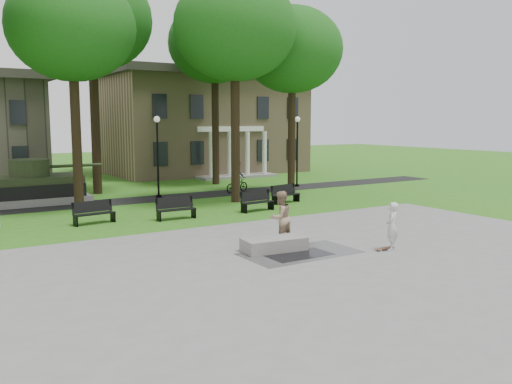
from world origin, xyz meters
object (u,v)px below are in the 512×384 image
Objects in this scene: skateboarder at (392,226)px; friend_watching at (280,218)px; park_bench_0 at (94,212)px; cyclist at (237,179)px; concrete_block at (274,244)px.

friend_watching is at bearing -85.52° from skateboarder.
skateboarder is 12.77m from park_bench_0.
cyclist reaches higher than friend_watching.
friend_watching is at bearing -65.81° from park_bench_0.
skateboarder is at bearing -30.63° from concrete_block.
park_bench_0 is (-10.47, -5.62, -0.31)m from cyclist.
cyclist is at bearing -140.49° from skateboarder.
concrete_block is 1.31× the size of skateboarder.
friend_watching is 0.95× the size of cyclist.
park_bench_0 is at bearing -94.23° from skateboarder.
skateboarder is 0.82× the size of cyclist.
friend_watching reaches higher than concrete_block.
cyclist reaches higher than concrete_block.
skateboarder reaches higher than concrete_block.
friend_watching is (0.78, 0.74, 0.75)m from concrete_block.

